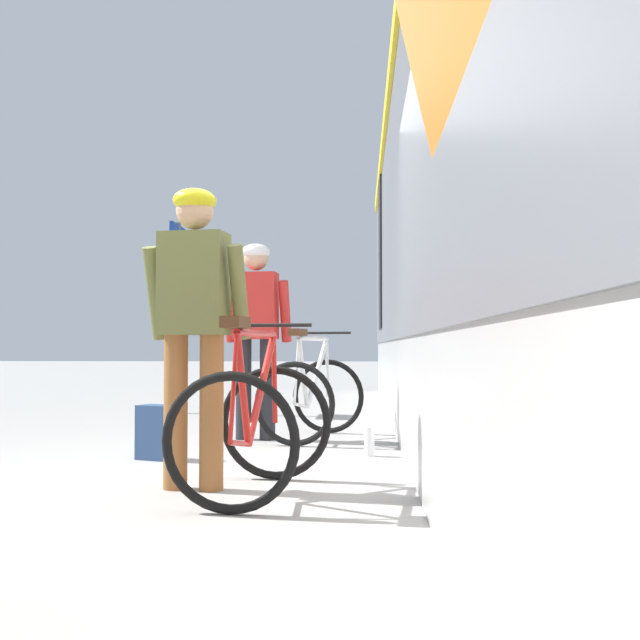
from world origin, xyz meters
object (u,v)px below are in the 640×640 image
(cyclist_near_in_red, at_px, (256,322))
(bicycle_near_white, at_px, (312,395))
(backpack_on_platform, at_px, (158,432))
(cyclist_far_in_olive, at_px, (194,309))
(bicycle_far_red, at_px, (255,423))
(platform_sign_post, at_px, (177,284))
(water_bottle_near_the_bikes, at_px, (369,442))

(cyclist_near_in_red, distance_m, bicycle_near_white, 0.83)
(cyclist_near_in_red, height_order, bicycle_near_white, cyclist_near_in_red)
(backpack_on_platform, bearing_deg, cyclist_near_in_red, 87.19)
(cyclist_far_in_olive, xyz_separation_m, bicycle_near_white, (0.54, 2.47, -0.65))
(bicycle_far_red, bearing_deg, cyclist_far_in_olive, 157.77)
(bicycle_far_red, xyz_separation_m, platform_sign_post, (-1.72, 5.27, 1.22))
(bicycle_near_white, bearing_deg, platform_sign_post, 125.22)
(cyclist_far_in_olive, height_order, water_bottle_near_the_bikes, cyclist_far_in_olive)
(cyclist_near_in_red, xyz_separation_m, backpack_on_platform, (-0.56, -1.25, -0.85))
(backpack_on_platform, distance_m, water_bottle_near_the_bikes, 1.59)
(bicycle_far_red, bearing_deg, platform_sign_post, 108.04)
(bicycle_near_white, distance_m, backpack_on_platform, 1.68)
(platform_sign_post, bearing_deg, cyclist_near_in_red, -63.08)
(cyclist_near_in_red, distance_m, water_bottle_near_the_bikes, 1.71)
(backpack_on_platform, height_order, water_bottle_near_the_bikes, backpack_on_platform)
(cyclist_far_in_olive, xyz_separation_m, backpack_on_platform, (-0.53, 1.18, -0.85))
(bicycle_far_red, bearing_deg, cyclist_near_in_red, 97.75)
(bicycle_near_white, bearing_deg, water_bottle_near_the_bikes, -64.24)
(cyclist_near_in_red, bearing_deg, water_bottle_near_the_bikes, -44.81)
(cyclist_near_in_red, relative_size, backpack_on_platform, 4.40)
(bicycle_near_white, xyz_separation_m, platform_sign_post, (-1.87, 2.65, 1.22))
(cyclist_near_in_red, height_order, cyclist_far_in_olive, same)
(bicycle_far_red, xyz_separation_m, backpack_on_platform, (-0.91, 1.33, -0.20))
(cyclist_far_in_olive, distance_m, water_bottle_near_the_bikes, 2.00)
(cyclist_far_in_olive, bearing_deg, bicycle_far_red, -22.23)
(cyclist_near_in_red, bearing_deg, cyclist_far_in_olive, -90.71)
(bicycle_near_white, distance_m, water_bottle_near_the_bikes, 1.19)
(water_bottle_near_the_bikes, relative_size, platform_sign_post, 0.09)
(backpack_on_platform, bearing_deg, bicycle_far_red, -34.55)
(cyclist_near_in_red, relative_size, cyclist_far_in_olive, 1.00)
(cyclist_near_in_red, distance_m, backpack_on_platform, 1.61)
(bicycle_far_red, height_order, backpack_on_platform, bicycle_far_red)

